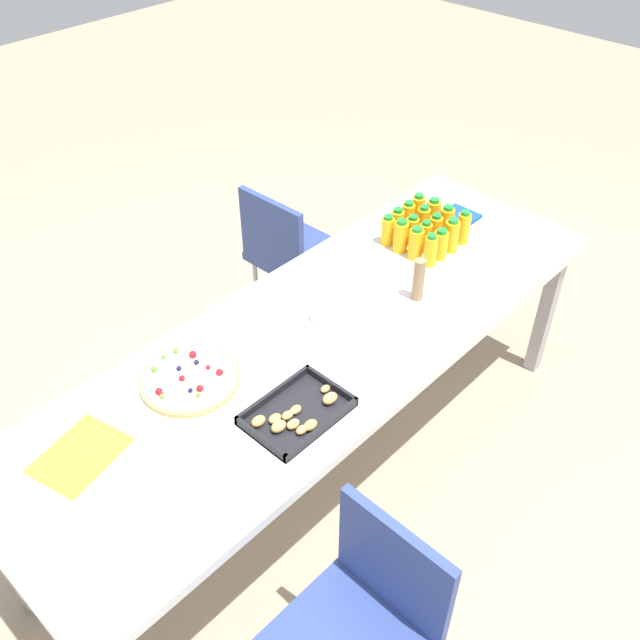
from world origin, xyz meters
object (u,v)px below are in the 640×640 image
at_px(juice_bottle_0, 418,210).
at_px(napkin_stack, 459,217).
at_px(chair_far_right, 364,622).
at_px(juice_bottle_14, 440,245).
at_px(juice_bottle_1, 408,216).
at_px(juice_bottle_4, 433,215).
at_px(juice_bottle_15, 431,251).
at_px(plate_stack, 333,314).
at_px(juice_bottle_13, 451,236).
at_px(juice_bottle_7, 401,236).
at_px(juice_bottle_9, 435,229).
at_px(juice_bottle_6, 412,231).
at_px(fruit_pizza, 189,379).
at_px(juice_bottle_12, 463,228).
at_px(paper_folder, 80,455).
at_px(cardboard_tube, 419,280).
at_px(juice_bottle_5, 423,222).
at_px(juice_bottle_3, 388,231).
at_px(chair_near_left, 290,251).
at_px(juice_bottle_10, 425,237).
at_px(juice_bottle_2, 397,223).
at_px(snack_tray, 297,414).
at_px(juice_bottle_8, 447,222).
at_px(party_table, 323,347).
at_px(juice_bottle_11, 416,244).

xyz_separation_m(juice_bottle_0, napkin_stack, (-0.16, 0.11, -0.06)).
height_order(chair_far_right, juice_bottle_14, juice_bottle_14).
relative_size(juice_bottle_1, juice_bottle_4, 0.91).
relative_size(chair_far_right, juice_bottle_1, 6.19).
relative_size(juice_bottle_15, plate_stack, 0.80).
distance_m(juice_bottle_13, napkin_stack, 0.27).
bearing_deg(juice_bottle_0, juice_bottle_13, 72.17).
relative_size(juice_bottle_7, juice_bottle_9, 1.08).
bearing_deg(juice_bottle_6, fruit_pizza, -1.41).
bearing_deg(juice_bottle_12, paper_folder, -5.61).
relative_size(juice_bottle_0, cardboard_tube, 0.82).
bearing_deg(cardboard_tube, paper_folder, -11.64).
bearing_deg(juice_bottle_15, juice_bottle_5, -134.85).
relative_size(juice_bottle_3, juice_bottle_15, 0.96).
xyz_separation_m(chair_near_left, fruit_pizza, (1.03, 0.57, 0.26)).
xyz_separation_m(juice_bottle_9, juice_bottle_10, (0.08, 0.01, 0.00)).
relative_size(juice_bottle_6, juice_bottle_9, 1.00).
height_order(juice_bottle_2, juice_bottle_3, juice_bottle_3).
xyz_separation_m(chair_near_left, juice_bottle_7, (-0.06, 0.60, 0.32)).
relative_size(juice_bottle_4, fruit_pizza, 0.44).
relative_size(juice_bottle_15, snack_tray, 0.43).
xyz_separation_m(chair_far_right, juice_bottle_1, (-1.37, -0.93, 0.31)).
distance_m(chair_far_right, snack_tray, 0.63).
distance_m(juice_bottle_6, cardboard_tube, 0.38).
bearing_deg(juice_bottle_8, juice_bottle_14, 27.32).
xyz_separation_m(chair_near_left, juice_bottle_2, (-0.14, 0.52, 0.31)).
bearing_deg(cardboard_tube, juice_bottle_13, -164.52).
bearing_deg(fruit_pizza, party_table, 161.65).
bearing_deg(juice_bottle_7, chair_near_left, -83.91).
bearing_deg(juice_bottle_15, juice_bottle_14, 178.99).
bearing_deg(juice_bottle_10, snack_tray, 14.77).
xyz_separation_m(chair_far_right, chair_near_left, (-1.15, -1.45, 0.00)).
height_order(juice_bottle_5, napkin_stack, juice_bottle_5).
height_order(cardboard_tube, paper_folder, cardboard_tube).
xyz_separation_m(juice_bottle_6, juice_bottle_13, (-0.07, 0.15, 0.01)).
distance_m(juice_bottle_4, juice_bottle_7, 0.23).
xyz_separation_m(juice_bottle_10, plate_stack, (0.58, 0.02, -0.06)).
xyz_separation_m(juice_bottle_1, paper_folder, (1.66, 0.06, -0.06)).
xyz_separation_m(juice_bottle_0, juice_bottle_1, (0.06, -0.00, -0.01)).
xyz_separation_m(juice_bottle_8, juice_bottle_9, (0.07, -0.00, -0.00)).
height_order(juice_bottle_1, napkin_stack, juice_bottle_1).
bearing_deg(snack_tray, juice_bottle_2, -157.72).
distance_m(juice_bottle_5, plate_stack, 0.67).
distance_m(juice_bottle_6, juice_bottle_15, 0.16).
bearing_deg(juice_bottle_13, juice_bottle_9, -92.57).
bearing_deg(juice_bottle_2, napkin_stack, 159.34).
distance_m(juice_bottle_9, juice_bottle_14, 0.11).
xyz_separation_m(juice_bottle_6, juice_bottle_10, (0.00, 0.07, 0.00)).
height_order(juice_bottle_1, juice_bottle_4, juice_bottle_4).
bearing_deg(party_table, juice_bottle_11, -174.74).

